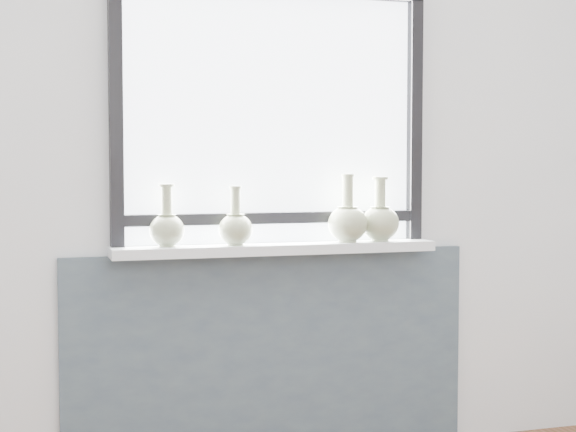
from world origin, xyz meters
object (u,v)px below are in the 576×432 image
object	(u,v)px
windowsill	(276,248)
vase_c	(348,221)
vase_b	(236,227)
vase_a	(167,227)
vase_d	(380,221)

from	to	relation	value
windowsill	vase_c	bearing A→B (deg)	-4.40
windowsill	vase_c	xyz separation A→B (m)	(0.30, -0.02, 0.11)
windowsill	vase_c	distance (m)	0.32
windowsill	vase_c	size ratio (longest dim) A/B	4.74
vase_b	vase_c	size ratio (longest dim) A/B	0.84
vase_c	vase_b	bearing A→B (deg)	-179.81
vase_a	vase_c	distance (m)	0.74
vase_b	vase_a	bearing A→B (deg)	175.45
vase_c	vase_d	bearing A→B (deg)	3.14
vase_c	vase_d	size ratio (longest dim) A/B	1.05
windowsill	vase_a	size ratio (longest dim) A/B	5.44
vase_a	vase_d	distance (m)	0.89
vase_a	vase_d	bearing A→B (deg)	-0.76
windowsill	vase_c	world-z (taller)	vase_c
vase_a	vase_d	world-z (taller)	vase_d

